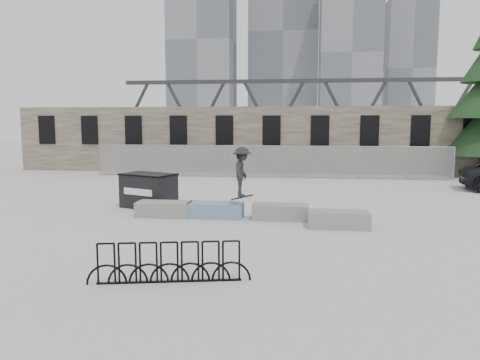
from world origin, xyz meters
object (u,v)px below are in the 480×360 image
Objects in this scene: planter_offset at (338,219)px; planter_far_left at (164,208)px; dumpster at (149,190)px; bike_rack at (169,263)px; planter_center_right at (281,211)px; skateboarder at (242,172)px; planter_center_left at (216,209)px.

planter_far_left is at bearing 170.04° from planter_offset.
bike_rack is at bearing -46.14° from dumpster.
bike_rack is (-4.11, -5.87, 0.14)m from planter_offset.
planter_center_right is (4.31, -0.01, 0.00)m from planter_far_left.
planter_center_right is at bearing 5.94° from dumpster.
bike_rack is at bearing -72.84° from planter_far_left.
planter_center_left is at bearing 79.48° from skateboarder.
planter_center_left is 1.05× the size of skateboarder.
skateboarder reaches higher than planter_center_right.
dumpster reaches higher than bike_rack.
planter_far_left is at bearing 107.16° from bike_rack.
dumpster reaches higher than planter_center_left.
skateboarder is at bearing 83.44° from bike_rack.
planter_far_left is 1.00× the size of planter_offset.
planter_far_left is 1.05× the size of skateboarder.
planter_center_left is 1.00× the size of planter_center_right.
planter_offset is at bearing -9.96° from planter_far_left.
dumpster is 4.57m from skateboarder.
skateboarder reaches higher than planter_offset.
planter_offset is at bearing 2.54° from dumpster.
planter_far_left is at bearing 87.92° from skateboarder.
planter_offset is 0.57× the size of bike_rack.
planter_center_left is (1.94, 0.04, 0.00)m from planter_far_left.
dumpster is 9.24m from bike_rack.
bike_rack reaches higher than planter_center_right.
planter_center_left is 0.81× the size of dumpster.
bike_rack is (3.28, -8.63, -0.27)m from dumpster.
planter_center_left is 4.47m from planter_offset.
planter_center_left is 0.57× the size of bike_rack.
dumpster is (-3.07, 1.63, 0.41)m from planter_center_left.
planter_center_left is 1.75m from skateboarder.
dumpster is at bearing 159.48° from planter_offset.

